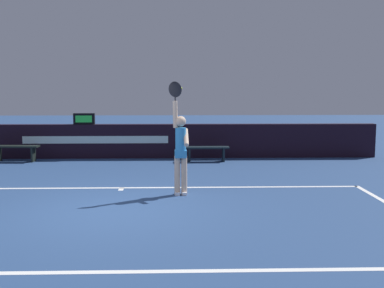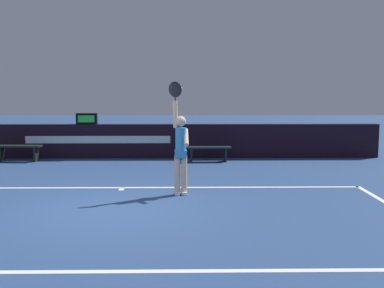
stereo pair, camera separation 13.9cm
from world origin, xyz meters
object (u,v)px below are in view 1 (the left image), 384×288
Objects in this scene: tennis_player at (180,148)px; courtside_bench_far at (16,150)px; tennis_ball at (181,88)px; speed_display at (84,119)px; courtside_bench_near at (206,150)px.

tennis_player is 7.08m from courtside_bench_far.
speed_display is at bearing 120.60° from tennis_ball.
courtside_bench_far is (-5.21, 4.67, -1.95)m from tennis_ball.
speed_display is 0.47× the size of courtside_bench_far.
courtside_bench_near is (0.85, 4.62, -0.68)m from tennis_player.
speed_display is at bearing 120.10° from tennis_player.
speed_display is at bearing 18.70° from courtside_bench_far.
tennis_ball is 7.27m from courtside_bench_far.
tennis_ball is 5.02m from courtside_bench_near.
courtside_bench_near is (4.00, -0.83, -0.95)m from speed_display.
tennis_ball is at bearing -59.40° from speed_display.
tennis_ball reaches higher than speed_display.
tennis_player is at bearing -59.90° from speed_display.
speed_display reaches higher than courtside_bench_near.
tennis_player reaches higher than courtside_bench_near.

